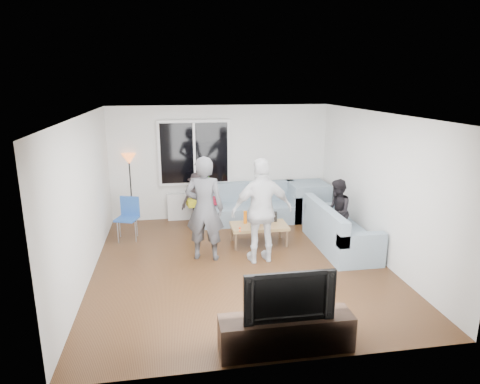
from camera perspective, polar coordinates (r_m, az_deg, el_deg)
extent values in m
cube|color=#56351C|center=(7.54, -0.01, -9.82)|extent=(5.00, 5.50, 0.04)
cube|color=white|center=(6.88, -0.01, 10.61)|extent=(5.00, 5.50, 0.04)
cube|color=silver|center=(9.77, -2.66, 4.03)|extent=(5.00, 0.04, 2.60)
cube|color=silver|center=(4.53, 5.78, -8.99)|extent=(5.00, 0.04, 2.60)
cube|color=silver|center=(7.15, -20.37, -0.92)|extent=(0.04, 5.50, 2.60)
cube|color=silver|center=(7.89, 18.35, 0.69)|extent=(0.04, 5.50, 2.60)
cube|color=white|center=(9.60, -6.19, 5.28)|extent=(1.62, 0.06, 1.47)
cube|color=black|center=(9.56, -6.18, 5.25)|extent=(1.50, 0.02, 1.35)
cube|color=white|center=(9.55, -6.18, 5.24)|extent=(0.05, 0.03, 1.35)
cube|color=silver|center=(9.84, -5.98, -1.89)|extent=(1.30, 0.12, 0.62)
imported|color=#316C2B|center=(9.69, -4.69, 1.01)|extent=(0.23, 0.18, 0.40)
imported|color=white|center=(9.70, -6.62, 0.31)|extent=(0.22, 0.22, 0.18)
cube|color=gray|center=(9.92, 9.13, -1.17)|extent=(0.85, 0.85, 0.85)
cube|color=gold|center=(9.40, -6.00, -1.42)|extent=(0.42, 0.37, 0.14)
cube|color=maroon|center=(9.50, -4.29, -1.21)|extent=(0.36, 0.30, 0.13)
cube|color=#9B784B|center=(8.34, 2.58, -5.73)|extent=(1.10, 0.61, 0.40)
cylinder|color=maroon|center=(8.12, 2.02, -4.16)|extent=(0.17, 0.17, 0.17)
imported|color=#444549|center=(7.46, -4.81, -2.27)|extent=(0.78, 0.61, 1.88)
imported|color=silver|center=(7.34, 2.99, -2.58)|extent=(1.13, 0.55, 1.86)
imported|color=black|center=(8.43, 12.94, -2.67)|extent=(0.67, 0.75, 1.29)
imported|color=black|center=(9.43, -5.75, -0.88)|extent=(0.84, 0.60, 1.17)
cube|color=#332119|center=(5.31, 6.24, -18.42)|extent=(1.60, 0.40, 0.44)
imported|color=black|center=(5.04, 6.41, -13.39)|extent=(1.07, 0.14, 0.62)
cylinder|color=#218518|center=(8.07, 1.71, -3.96)|extent=(0.08, 0.08, 0.26)
cylinder|color=#FF5A16|center=(8.23, 3.99, -3.57)|extent=(0.07, 0.07, 0.27)
cylinder|color=orange|center=(8.30, 0.72, -3.43)|extent=(0.07, 0.07, 0.25)
cylinder|color=black|center=(8.44, 4.81, -3.34)|extent=(0.07, 0.07, 0.20)
cylinder|color=black|center=(8.38, 2.89, -3.42)|extent=(0.07, 0.07, 0.21)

